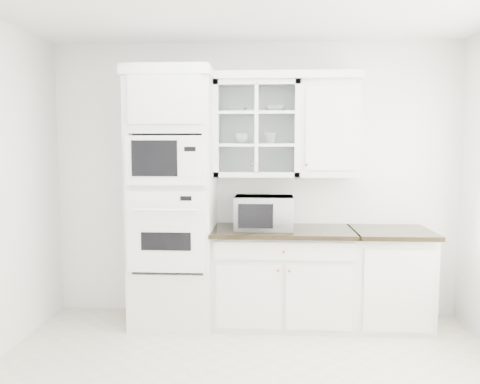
{
  "coord_description": "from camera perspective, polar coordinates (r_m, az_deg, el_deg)",
  "views": [
    {
      "loc": [
        0.13,
        -2.91,
        1.68
      ],
      "look_at": [
        -0.1,
        1.05,
        1.3
      ],
      "focal_mm": 35.0,
      "sensor_mm": 36.0,
      "label": 1
    }
  ],
  "objects": [
    {
      "name": "room_shell",
      "position": [
        3.34,
        1.11,
        7.17
      ],
      "size": [
        4.0,
        3.5,
        2.7
      ],
      "color": "white",
      "rests_on": "ground"
    },
    {
      "name": "oven_column",
      "position": [
        4.44,
        -8.13,
        -0.79
      ],
      "size": [
        0.76,
        0.68,
        2.4
      ],
      "color": "silver",
      "rests_on": "ground"
    },
    {
      "name": "base_cabinet_run",
      "position": [
        4.53,
        5.18,
        -10.15
      ],
      "size": [
        1.32,
        0.67,
        0.92
      ],
      "color": "silver",
      "rests_on": "ground"
    },
    {
      "name": "extra_base_cabinet",
      "position": [
        4.67,
        17.74,
        -9.9
      ],
      "size": [
        0.72,
        0.67,
        0.92
      ],
      "color": "silver",
      "rests_on": "ground"
    },
    {
      "name": "upper_cabinet_glass",
      "position": [
        4.5,
        2.07,
        7.65
      ],
      "size": [
        0.8,
        0.33,
        0.9
      ],
      "color": "silver",
      "rests_on": "room_shell"
    },
    {
      "name": "upper_cabinet_solid",
      "position": [
        4.53,
        10.71,
        7.54
      ],
      "size": [
        0.55,
        0.33,
        0.9
      ],
      "primitive_type": "cube",
      "color": "silver",
      "rests_on": "room_shell"
    },
    {
      "name": "crown_molding",
      "position": [
        4.52,
        0.71,
        13.82
      ],
      "size": [
        2.14,
        0.38,
        0.07
      ],
      "primitive_type": "cube",
      "color": "silver",
      "rests_on": "room_shell"
    },
    {
      "name": "countertop_microwave",
      "position": [
        4.36,
        2.93,
        -2.51
      ],
      "size": [
        0.54,
        0.45,
        0.31
      ],
      "primitive_type": "imported",
      "rotation": [
        0.0,
        0.0,
        3.13
      ],
      "color": "white",
      "rests_on": "base_cabinet_run"
    },
    {
      "name": "bowl_a",
      "position": [
        4.52,
        -0.38,
        9.97
      ],
      "size": [
        0.2,
        0.2,
        0.05
      ],
      "primitive_type": "imported",
      "rotation": [
        0.0,
        0.0,
        -0.06
      ],
      "color": "white",
      "rests_on": "upper_cabinet_glass"
    },
    {
      "name": "bowl_b",
      "position": [
        4.52,
        4.29,
        10.04
      ],
      "size": [
        0.21,
        0.21,
        0.06
      ],
      "primitive_type": "imported",
      "rotation": [
        0.0,
        0.0,
        -0.08
      ],
      "color": "white",
      "rests_on": "upper_cabinet_glass"
    },
    {
      "name": "cup_a",
      "position": [
        4.49,
        0.24,
        6.53
      ],
      "size": [
        0.15,
        0.15,
        0.1
      ],
      "primitive_type": "imported",
      "rotation": [
        0.0,
        0.0,
        0.11
      ],
      "color": "white",
      "rests_on": "upper_cabinet_glass"
    },
    {
      "name": "cup_b",
      "position": [
        4.48,
        3.74,
        6.53
      ],
      "size": [
        0.15,
        0.15,
        0.11
      ],
      "primitive_type": "imported",
      "rotation": [
        0.0,
        0.0,
        -0.33
      ],
      "color": "white",
      "rests_on": "upper_cabinet_glass"
    }
  ]
}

